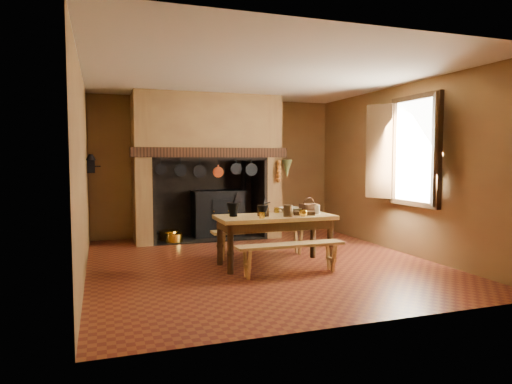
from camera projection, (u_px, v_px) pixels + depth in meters
floor at (261, 262)px, 6.93m from camera, size 5.50×5.50×0.00m
ceiling at (261, 76)px, 6.73m from camera, size 5.50×5.50×0.00m
back_wall at (216, 167)px, 9.42m from camera, size 5.00×0.02×2.80m
wall_left at (83, 172)px, 6.02m from camera, size 0.02×5.50×2.80m
wall_right at (401, 169)px, 7.64m from camera, size 0.02×5.50×2.80m
wall_front at (359, 178)px, 4.24m from camera, size 5.00×0.02×2.80m
chimney_breast at (207, 146)px, 8.88m from camera, size 2.95×0.96×2.80m
iron_range at (218, 213)px, 9.19m from camera, size 1.12×0.55×1.60m
hearth_pans at (170, 236)px, 8.68m from camera, size 0.51×0.62×0.20m
hanging_pans at (211, 170)px, 8.43m from camera, size 1.92×0.29×0.27m
onion_string at (278, 171)px, 8.85m from camera, size 0.12×0.10×0.46m
herb_bunch at (287, 169)px, 8.90m from camera, size 0.20×0.20×0.35m
window at (409, 151)px, 7.19m from camera, size 0.39×1.75×1.76m
wall_coffee_mill at (91, 162)px, 7.50m from camera, size 0.23×0.16×0.31m
work_table at (275, 223)px, 6.71m from camera, size 1.72×0.76×0.74m
bench_front at (290, 251)px, 6.19m from camera, size 1.52×0.27×0.43m
bench_back at (261, 236)px, 7.31m from camera, size 1.60×0.28×0.45m
mortar_large at (233, 209)px, 6.56m from camera, size 0.20×0.20×0.34m
mortar_small at (263, 210)px, 6.54m from camera, size 0.17×0.17×0.28m
coffee_grinder at (263, 211)px, 6.60m from camera, size 0.18×0.13×0.21m
brass_mug_a at (262, 215)px, 6.35m from camera, size 0.10×0.10×0.09m
brass_mug_b at (277, 210)px, 7.01m from camera, size 0.09×0.09×0.08m
mixing_bowl at (291, 210)px, 7.03m from camera, size 0.34×0.34×0.08m
stoneware_crock at (288, 211)px, 6.55m from camera, size 0.16×0.16×0.17m
glass_jar at (317, 209)px, 6.86m from camera, size 0.10×0.10×0.14m
wicker_basket at (309, 208)px, 6.99m from camera, size 0.27×0.21×0.24m
wooden_tray at (304, 213)px, 6.78m from camera, size 0.38×0.33×0.05m
brass_cup at (303, 213)px, 6.57m from camera, size 0.13×0.13×0.09m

